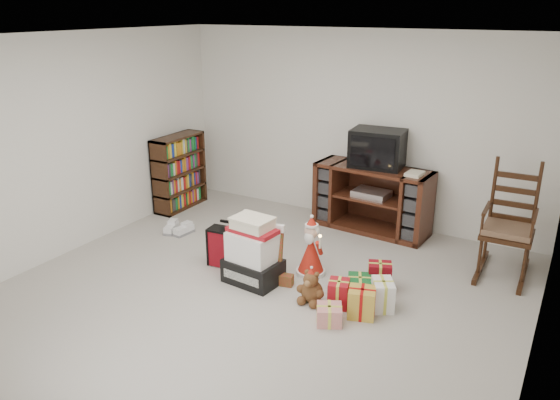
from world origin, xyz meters
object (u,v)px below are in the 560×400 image
(teddy_bear, at_px, (312,289))
(sneaker_pair, at_px, (178,229))
(tv_stand, at_px, (372,199))
(gift_cluster, at_px, (359,295))
(bookshelf, at_px, (179,173))
(red_suitcase, at_px, (225,247))
(rocking_chair, at_px, (508,235))
(gift_pile, at_px, (253,255))
(santa_figurine, at_px, (311,252))
(mrs_claus_figurine, at_px, (246,245))
(crt_television, at_px, (377,148))

(teddy_bear, xyz_separation_m, sneaker_pair, (-2.27, 0.70, -0.10))
(tv_stand, relative_size, gift_cluster, 1.53)
(sneaker_pair, bearing_deg, bookshelf, 118.07)
(bookshelf, relative_size, red_suitcase, 2.03)
(rocking_chair, height_order, red_suitcase, rocking_chair)
(bookshelf, height_order, gift_pile, bookshelf)
(santa_figurine, distance_m, sneaker_pair, 2.01)
(rocking_chair, height_order, sneaker_pair, rocking_chair)
(gift_pile, xyz_separation_m, mrs_claus_figurine, (-0.27, 0.28, -0.06))
(tv_stand, height_order, rocking_chair, rocking_chair)
(santa_figurine, height_order, sneaker_pair, santa_figurine)
(tv_stand, xyz_separation_m, gift_pile, (-0.56, -1.97, -0.11))
(mrs_claus_figurine, bearing_deg, crt_television, 63.92)
(tv_stand, height_order, bookshelf, bookshelf)
(tv_stand, height_order, sneaker_pair, tv_stand)
(gift_pile, height_order, sneaker_pair, gift_pile)
(mrs_claus_figurine, relative_size, crt_television, 0.96)
(bookshelf, relative_size, sneaker_pair, 2.90)
(teddy_bear, height_order, sneaker_pair, teddy_bear)
(teddy_bear, relative_size, mrs_claus_figurine, 0.52)
(rocking_chair, height_order, mrs_claus_figurine, rocking_chair)
(tv_stand, distance_m, rocking_chair, 1.74)
(gift_pile, relative_size, teddy_bear, 2.11)
(tv_stand, distance_m, gift_cluster, 2.00)
(rocking_chair, bearing_deg, crt_television, 163.27)
(bookshelf, distance_m, mrs_claus_figurine, 2.19)
(rocking_chair, height_order, santa_figurine, rocking_chair)
(rocking_chair, bearing_deg, red_suitcase, -154.36)
(santa_figurine, distance_m, crt_television, 1.76)
(crt_television, bearing_deg, tv_stand, -113.66)
(rocking_chair, bearing_deg, tv_stand, 164.70)
(rocking_chair, xyz_separation_m, teddy_bear, (-1.53, -1.63, -0.29))
(red_suitcase, xyz_separation_m, santa_figurine, (0.92, 0.30, 0.03))
(sneaker_pair, relative_size, gift_cluster, 0.37)
(rocking_chair, xyz_separation_m, sneaker_pair, (-3.80, -0.93, -0.39))
(rocking_chair, relative_size, mrs_claus_figurine, 1.97)
(sneaker_pair, xyz_separation_m, crt_television, (2.12, 1.39, 1.03))
(red_suitcase, xyz_separation_m, crt_television, (1.05, 1.85, 0.85))
(teddy_bear, bearing_deg, rocking_chair, 46.79)
(teddy_bear, distance_m, sneaker_pair, 2.38)
(gift_cluster, bearing_deg, sneaker_pair, 168.76)
(tv_stand, height_order, gift_cluster, tv_stand)
(gift_pile, bearing_deg, rocking_chair, 40.14)
(mrs_claus_figurine, bearing_deg, tv_stand, 63.75)
(gift_pile, distance_m, mrs_claus_figurine, 0.40)
(red_suitcase, bearing_deg, bookshelf, 137.65)
(santa_figurine, bearing_deg, rocking_chair, 31.00)
(red_suitcase, relative_size, santa_figurine, 0.78)
(mrs_claus_figurine, xyz_separation_m, sneaker_pair, (-1.27, 0.34, -0.20))
(tv_stand, bearing_deg, rocking_chair, -9.66)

